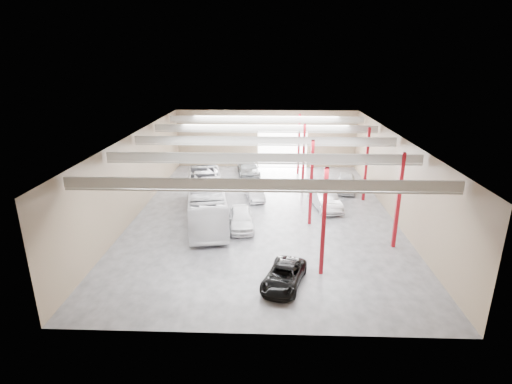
# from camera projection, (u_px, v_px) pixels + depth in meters

# --- Properties ---
(depot_shell) EXTENTS (22.12, 32.12, 7.06)m
(depot_shell) POSITION_uv_depth(u_px,v_px,m) (266.00, 157.00, 33.84)
(depot_shell) COLOR #434247
(depot_shell) RESTS_ON ground
(coach_bus) EXTENTS (5.10, 12.61, 3.42)m
(coach_bus) POSITION_uv_depth(u_px,v_px,m) (206.00, 199.00, 33.56)
(coach_bus) COLOR silver
(coach_bus) RESTS_ON ground
(black_sedan) EXTENTS (3.24, 4.86, 1.24)m
(black_sedan) POSITION_uv_depth(u_px,v_px,m) (284.00, 276.00, 23.90)
(black_sedan) COLOR black
(black_sedan) RESTS_ON ground
(car_row_a) EXTENTS (2.47, 4.93, 1.61)m
(car_row_a) POSITION_uv_depth(u_px,v_px,m) (241.00, 218.00, 31.95)
(car_row_a) COLOR white
(car_row_a) RESTS_ON ground
(car_row_b) EXTENTS (2.40, 4.41, 1.38)m
(car_row_b) POSITION_uv_depth(u_px,v_px,m) (254.00, 192.00, 38.49)
(car_row_b) COLOR #A8A7AC
(car_row_b) RESTS_ON ground
(car_row_c) EXTENTS (3.18, 6.09, 1.68)m
(car_row_c) POSITION_uv_depth(u_px,v_px,m) (248.00, 168.00, 46.14)
(car_row_c) COLOR slate
(car_row_c) RESTS_ON ground
(car_right_near) EXTENTS (2.79, 5.47, 1.72)m
(car_right_near) POSITION_uv_depth(u_px,v_px,m) (325.00, 199.00, 36.06)
(car_right_near) COLOR #BCBDC1
(car_right_near) RESTS_ON ground
(car_right_far) EXTENTS (2.85, 5.22, 1.69)m
(car_right_far) POSITION_uv_depth(u_px,v_px,m) (346.00, 183.00, 40.89)
(car_right_far) COLOR silver
(car_right_far) RESTS_ON ground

